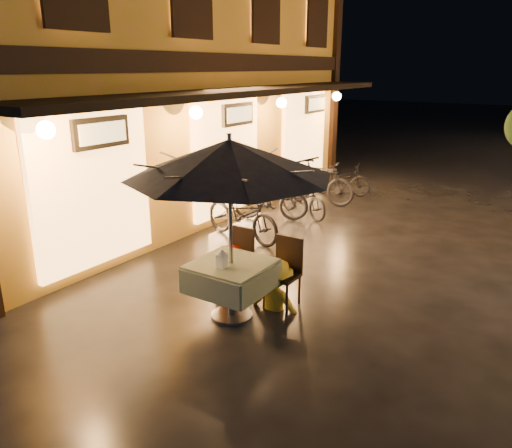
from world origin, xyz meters
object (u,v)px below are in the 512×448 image
Objects in this scene: cafe_table at (231,276)px; patio_umbrella at (229,159)px; table_lantern at (222,257)px; person_orange at (231,246)px; person_yellow at (276,262)px; bicycle_0 at (242,214)px.

cafe_table is 0.38× the size of patio_umbrella.
table_lantern is 0.91m from person_orange.
table_lantern is at bearing 134.37° from person_orange.
person_orange is 0.77m from person_yellow.
table_lantern is 0.17× the size of person_orange.
person_yellow is at bearing 65.44° from table_lantern.
table_lantern reaches higher than cafe_table.
patio_umbrella is 1.93× the size of person_yellow.
person_yellow is at bearing -165.39° from person_orange.
person_yellow is at bearing -124.79° from bicycle_0.
bicycle_0 is at bearing -51.80° from person_yellow.
patio_umbrella reaches higher than person_yellow.
person_yellow is (0.35, 0.57, 0.09)m from cafe_table.
patio_umbrella is at bearing 90.00° from table_lantern.
person_orange is at bearing 125.35° from cafe_table.
table_lantern is 0.18× the size of person_yellow.
patio_umbrella is at bearing -136.49° from bicycle_0.
cafe_table is 0.38m from table_lantern.
bicycle_0 is at bearing 120.07° from table_lantern.
table_lantern reaches higher than bicycle_0.
cafe_table is at bearing 53.09° from person_yellow.
person_yellow is 0.71× the size of bicycle_0.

